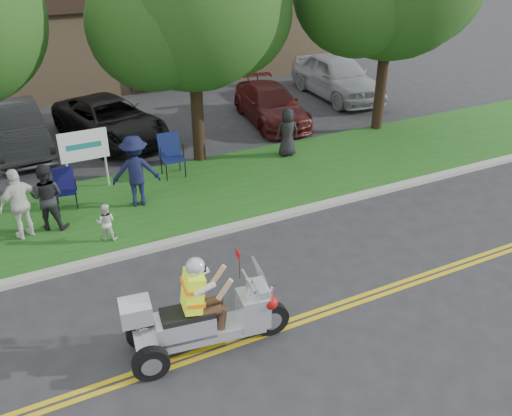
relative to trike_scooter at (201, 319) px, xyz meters
name	(u,v)px	position (x,y,z in m)	size (l,w,h in m)	color
ground	(311,297)	(2.43, 0.39, -0.66)	(120.00, 120.00, 0.00)	#28282B
centerline_near	(327,314)	(2.43, -0.19, -0.65)	(60.00, 0.10, 0.01)	gold
centerline_far	(322,309)	(2.43, -0.03, -0.65)	(60.00, 0.10, 0.01)	gold
curb	(244,225)	(2.43, 3.44, -0.60)	(60.00, 0.25, 0.12)	#A8A89E
grass_verge	(210,189)	(2.43, 5.59, -0.60)	(60.00, 4.00, 0.10)	#1F4A13
commercial_building	(136,27)	(4.43, 19.37, 1.35)	(18.00, 8.20, 4.00)	#9E7F5B
tree_mid	(193,8)	(2.98, 7.63, 3.78)	(5.88, 4.80, 7.05)	#332114
business_sign	(84,149)	(-0.47, 6.99, 0.60)	(1.25, 0.06, 1.75)	silver
trike_scooter	(201,319)	(0.00, 0.00, 0.00)	(2.87, 1.07, 1.88)	black
lawn_chair_a	(65,185)	(-1.17, 6.34, -0.01)	(0.57, 0.59, 0.97)	black
lawn_chair_b	(171,152)	(1.83, 6.92, 0.11)	(0.63, 0.66, 1.18)	black
spectator_adult_mid	(47,197)	(-1.69, 5.31, 0.25)	(0.78, 0.61, 1.60)	black
spectator_adult_right	(20,204)	(-2.28, 5.16, 0.29)	(0.98, 0.41, 1.67)	silver
spectator_chair_a	(136,171)	(0.47, 5.54, 0.37)	(1.18, 0.68, 1.83)	#131736
spectator_chair_b	(287,132)	(5.43, 6.65, 0.19)	(0.72, 0.47, 1.48)	black
child_right	(106,222)	(-0.64, 4.18, -0.11)	(0.43, 0.34, 0.89)	silver
parked_car_left	(15,129)	(-1.91, 10.96, 0.09)	(1.58, 4.54, 1.50)	#343437
parked_car_mid	(110,120)	(0.99, 10.70, 0.02)	(2.24, 4.86, 1.35)	black
parked_car_right	(271,104)	(6.58, 9.89, -0.02)	(1.78, 4.39, 1.27)	#481310
parked_car_far_right	(337,76)	(10.43, 11.37, 0.20)	(2.02, 5.02, 1.71)	#9C9FA2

